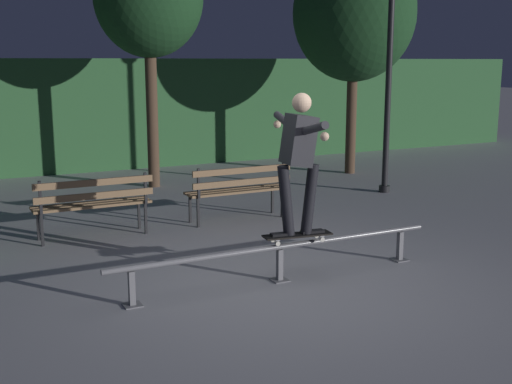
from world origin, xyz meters
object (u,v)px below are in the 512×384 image
grind_rail (280,253)px  lamp_post_right (390,56)px  park_bench_left_center (239,186)px  tree_far_right (354,14)px  park_bench_leftmost (93,200)px  skateboard (297,235)px  skateboarder (299,152)px

grind_rail → lamp_post_right: 5.84m
park_bench_left_center → tree_far_right: bearing=35.3°
grind_rail → park_bench_leftmost: 3.05m
skateboard → park_bench_left_center: bearing=78.3°
skateboarder → park_bench_left_center: skateboarder is taller
park_bench_leftmost → park_bench_left_center: bearing=0.0°
skateboard → lamp_post_right: (3.93, 3.49, 1.99)m
tree_far_right → skateboarder: bearing=-129.6°
skateboard → tree_far_right: (4.58, 5.53, 2.87)m
park_bench_left_center → lamp_post_right: size_ratio=0.41×
park_bench_leftmost → park_bench_left_center: (2.20, 0.00, 0.00)m
skateboarder → lamp_post_right: (3.93, 3.49, 1.05)m
park_bench_left_center → lamp_post_right: bearing=13.4°
grind_rail → skateboarder: 1.13m
park_bench_leftmost → park_bench_left_center: same height
grind_rail → skateboard: size_ratio=4.93×
lamp_post_right → skateboarder: bearing=-138.4°
skateboard → park_bench_leftmost: bearing=121.4°
grind_rail → skateboarder: (0.23, -0.00, 1.10)m
skateboard → skateboarder: skateboarder is taller
park_bench_left_center → park_bench_leftmost: bearing=180.0°
skateboarder → lamp_post_right: size_ratio=0.40×
skateboard → lamp_post_right: lamp_post_right is taller
skateboarder → park_bench_left_center: size_ratio=0.97×
park_bench_leftmost → lamp_post_right: size_ratio=0.41×
grind_rail → skateboarder: size_ratio=2.53×
park_bench_left_center → lamp_post_right: (3.37, 0.80, 1.94)m
skateboarder → park_bench_leftmost: size_ratio=0.97×
grind_rail → park_bench_left_center: size_ratio=2.46×
park_bench_leftmost → lamp_post_right: 5.95m
tree_far_right → park_bench_leftmost: bearing=-155.4°
skateboard → tree_far_right: 7.73m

